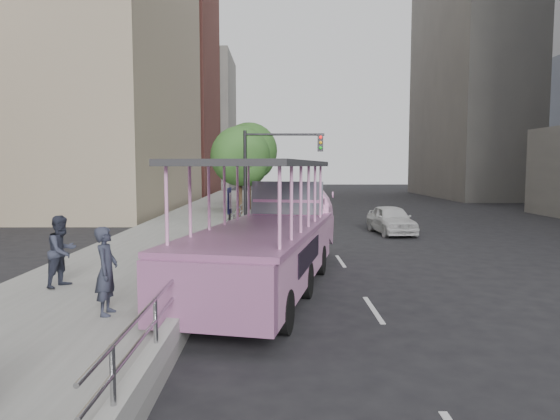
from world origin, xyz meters
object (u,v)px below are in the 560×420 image
object	(u,v)px
duck_boat	(272,240)
street_tree_far	(251,153)
pedestrian_near	(106,271)
pedestrian_mid	(62,251)
parking_sign	(230,217)
street_tree_near	(242,158)
traffic_signal	(268,164)
car	(391,219)

from	to	relation	value
duck_boat	street_tree_far	bearing A→B (deg)	94.57
pedestrian_near	street_tree_far	distance (m)	25.49
duck_boat	pedestrian_near	world-z (taller)	duck_boat
pedestrian_mid	street_tree_far	world-z (taller)	street_tree_far
pedestrian_near	street_tree_far	bearing A→B (deg)	-6.18
parking_sign	street_tree_near	xyz separation A→B (m)	(-0.48, 12.93, 2.14)
traffic_signal	street_tree_far	xyz separation A→B (m)	(-1.40, 9.43, 0.81)
car	pedestrian_near	size ratio (longest dim) A/B	2.29
pedestrian_near	parking_sign	xyz separation A→B (m)	(1.95, 6.32, 0.47)
duck_boat	traffic_signal	xyz separation A→B (m)	(-0.32, 12.02, 2.20)
traffic_signal	street_tree_near	size ratio (longest dim) A/B	0.91
car	pedestrian_mid	xyz separation A→B (m)	(-11.18, -12.17, 0.50)
traffic_signal	street_tree_far	distance (m)	9.57
duck_boat	pedestrian_mid	world-z (taller)	duck_boat
duck_boat	car	bearing A→B (deg)	61.54
duck_boat	parking_sign	size ratio (longest dim) A/B	4.07
traffic_signal	street_tree_far	world-z (taller)	street_tree_far
street_tree_far	duck_boat	bearing A→B (deg)	-85.43
street_tree_near	parking_sign	bearing A→B (deg)	-87.89
street_tree_far	traffic_signal	bearing A→B (deg)	-81.57
duck_boat	pedestrian_near	distance (m)	5.09
car	parking_sign	bearing A→B (deg)	-135.93
duck_boat	pedestrian_near	xyz separation A→B (m)	(-3.38, -3.80, -0.08)
parking_sign	street_tree_far	xyz separation A→B (m)	(-0.28, 18.93, 2.63)
traffic_signal	street_tree_near	world-z (taller)	street_tree_near
duck_boat	street_tree_far	world-z (taller)	street_tree_far
pedestrian_near	pedestrian_mid	distance (m)	3.11
duck_boat	parking_sign	xyz separation A→B (m)	(-1.44, 2.52, 0.38)
car	traffic_signal	world-z (taller)	traffic_signal
car	street_tree_near	xyz separation A→B (m)	(-7.77, 4.65, 3.11)
parking_sign	street_tree_near	size ratio (longest dim) A/B	0.47
parking_sign	traffic_signal	distance (m)	9.74
pedestrian_near	pedestrian_mid	world-z (taller)	pedestrian_near
pedestrian_near	parking_sign	bearing A→B (deg)	-19.51
pedestrian_mid	car	bearing A→B (deg)	-22.44
car	pedestrian_near	distance (m)	17.28
street_tree_far	pedestrian_near	bearing A→B (deg)	-93.78
car	street_tree_far	world-z (taller)	street_tree_far
car	parking_sign	distance (m)	11.07
street_tree_far	parking_sign	bearing A→B (deg)	-89.16
pedestrian_mid	pedestrian_near	bearing A→B (deg)	-121.12
parking_sign	street_tree_near	bearing A→B (deg)	92.11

